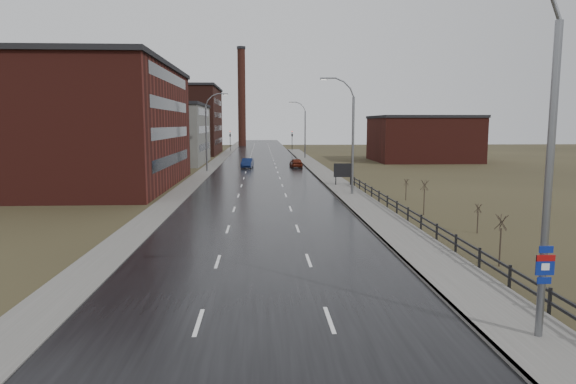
{
  "coord_description": "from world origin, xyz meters",
  "views": [
    {
      "loc": [
        -0.08,
        -13.3,
        6.94
      ],
      "look_at": [
        1.48,
        16.32,
        3.0
      ],
      "focal_mm": 32.0,
      "sensor_mm": 36.0,
      "label": 1
    }
  ],
  "objects": [
    {
      "name": "warehouse_near",
      "position": [
        -20.99,
        45.0,
        6.76
      ],
      "size": [
        22.44,
        28.56,
        13.5
      ],
      "color": "#471914",
      "rests_on": "ground"
    },
    {
      "name": "shrub_e",
      "position": [
        12.39,
        24.94,
        1.44
      ],
      "size": [
        0.64,
        0.67,
        2.71
      ],
      "color": "#382D23",
      "rests_on": "ground"
    },
    {
      "name": "car_near",
      "position": [
        -2.25,
        67.82,
        0.76
      ],
      "size": [
        2.02,
        4.72,
        1.51
      ],
      "primitive_type": "imported",
      "rotation": [
        0.0,
        0.0,
        -0.09
      ],
      "color": "#0C1840",
      "rests_on": "ground"
    },
    {
      "name": "traffic_light_right",
      "position": [
        8.0,
        120.0,
        4.6
      ],
      "size": [
        0.58,
        2.73,
        5.3
      ],
      "color": "black",
      "rests_on": "ground"
    },
    {
      "name": "smokestack",
      "position": [
        -6.0,
        150.0,
        15.5
      ],
      "size": [
        2.7,
        2.7,
        30.7
      ],
      "color": "#331611",
      "rests_on": "ground"
    },
    {
      "name": "building_right",
      "position": [
        30.3,
        82.0,
        4.26
      ],
      "size": [
        18.36,
        16.32,
        8.5
      ],
      "color": "#471914",
      "rests_on": "ground"
    },
    {
      "name": "billboard",
      "position": [
        9.1,
        43.34,
        1.74
      ],
      "size": [
        2.19,
        0.17,
        2.59
      ],
      "color": "black",
      "rests_on": "ground"
    },
    {
      "name": "streetlight_right_far",
      "position": [
        8.5,
        90.0,
        5.84
      ],
      "size": [
        3.36,
        0.28,
        11.35
      ],
      "color": "slate",
      "rests_on": "ground"
    },
    {
      "name": "streetlight_right_mid",
      "position": [
        8.5,
        36.0,
        5.84
      ],
      "size": [
        3.36,
        0.28,
        11.35
      ],
      "color": "slate",
      "rests_on": "ground"
    },
    {
      "name": "guardrail",
      "position": [
        10.3,
        18.31,
        0.71
      ],
      "size": [
        0.1,
        53.05,
        1.1
      ],
      "color": "black",
      "rests_on": "ground"
    },
    {
      "name": "road",
      "position": [
        0.0,
        60.0,
        0.03
      ],
      "size": [
        14.0,
        300.0,
        0.06
      ],
      "primitive_type": "cube",
      "color": "black",
      "rests_on": "ground"
    },
    {
      "name": "traffic_light_left",
      "position": [
        -8.0,
        120.0,
        4.6
      ],
      "size": [
        0.58,
        2.73,
        5.3
      ],
      "color": "black",
      "rests_on": "ground"
    },
    {
      "name": "car_far",
      "position": [
        5.5,
        68.14,
        0.76
      ],
      "size": [
        2.02,
        4.56,
        1.52
      ],
      "primitive_type": "imported",
      "rotation": [
        0.0,
        0.0,
        3.19
      ],
      "color": "#521A0D",
      "rests_on": "ground"
    },
    {
      "name": "warehouse_mid",
      "position": [
        -17.99,
        78.0,
        5.26
      ],
      "size": [
        16.32,
        20.4,
        10.5
      ],
      "color": "slate",
      "rests_on": "ground"
    },
    {
      "name": "streetlight_main",
      "position": [
        8.47,
        2.0,
        6.06
      ],
      "size": [
        3.91,
        0.29,
        12.11
      ],
      "color": "slate",
      "rests_on": "ground"
    },
    {
      "name": "warehouse_far",
      "position": [
        -22.99,
        108.0,
        7.76
      ],
      "size": [
        26.52,
        24.48,
        15.5
      ],
      "color": "#331611",
      "rests_on": "ground"
    },
    {
      "name": "shrub_d",
      "position": [
        13.71,
        18.18,
        1.01
      ],
      "size": [
        0.46,
        0.48,
        1.91
      ],
      "color": "#382D23",
      "rests_on": "ground"
    },
    {
      "name": "streetlight_left",
      "position": [
        -7.7,
        62.0,
        5.84
      ],
      "size": [
        3.36,
        0.28,
        11.35
      ],
      "color": "slate",
      "rests_on": "ground"
    },
    {
      "name": "curb_right",
      "position": [
        7.08,
        35.0,
        0.09
      ],
      "size": [
        0.16,
        180.0,
        0.18
      ],
      "primitive_type": "cube",
      "color": "slate",
      "rests_on": "ground"
    },
    {
      "name": "sidewalk_left",
      "position": [
        -8.2,
        60.0,
        0.06
      ],
      "size": [
        2.4,
        260.0,
        0.12
      ],
      "primitive_type": "cube",
      "color": "#595651",
      "rests_on": "ground"
    },
    {
      "name": "shrub_f",
      "position": [
        13.14,
        32.5,
        1.05
      ],
      "size": [
        0.47,
        0.5,
        1.98
      ],
      "color": "#382D23",
      "rests_on": "ground"
    },
    {
      "name": "shrub_c",
      "position": [
        11.57,
        10.61,
        1.37
      ],
      "size": [
        0.61,
        0.64,
        2.58
      ],
      "color": "#382D23",
      "rests_on": "ground"
    },
    {
      "name": "ground",
      "position": [
        0.0,
        0.0,
        0.0
      ],
      "size": [
        320.0,
        320.0,
        0.0
      ],
      "primitive_type": "plane",
      "color": "#2D2819",
      "rests_on": "ground"
    },
    {
      "name": "sidewalk_right",
      "position": [
        8.6,
        35.0,
        0.09
      ],
      "size": [
        3.2,
        180.0,
        0.18
      ],
      "primitive_type": "cube",
      "color": "#595651",
      "rests_on": "ground"
    }
  ]
}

